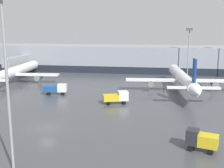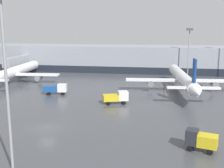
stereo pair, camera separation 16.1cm
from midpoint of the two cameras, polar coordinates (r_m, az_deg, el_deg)
ground_plane at (r=45.47m, az=-13.04°, el=-8.67°), size 320.00×320.00×0.00m
terminal_building at (r=103.28m, az=-0.12°, el=5.31°), size 160.00×30.11×9.00m
parked_jet_1 at (r=84.35m, az=-19.39°, el=2.24°), size 26.45×39.52×8.44m
parked_jet_3 at (r=70.23m, az=14.19°, el=1.14°), size 27.51×36.38×9.42m
service_truck_1 at (r=57.57m, az=1.02°, el=-2.64°), size 5.43×3.41×2.58m
service_truck_2 at (r=37.80m, az=17.70°, el=-10.68°), size 4.21×2.82×2.65m
service_truck_3 at (r=66.73m, az=-11.25°, el=-0.91°), size 5.52×2.53×2.49m
apron_light_mast_0 at (r=30.27m, az=-21.21°, el=10.11°), size 1.80×1.80×19.22m
apron_light_mast_1 at (r=90.54m, az=15.50°, el=9.04°), size 1.80×1.80×15.32m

